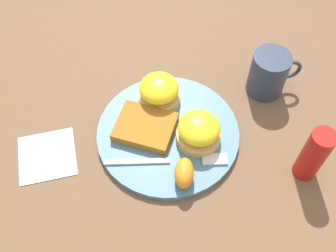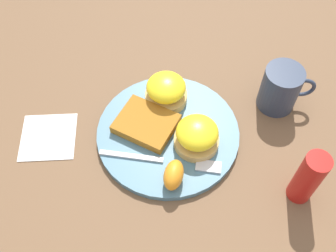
# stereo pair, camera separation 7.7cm
# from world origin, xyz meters

# --- Properties ---
(ground_plane) EXTENTS (1.10, 1.10, 0.00)m
(ground_plane) POSITION_xyz_m (0.00, 0.00, 0.00)
(ground_plane) COLOR brown
(plate) EXTENTS (0.29, 0.29, 0.01)m
(plate) POSITION_xyz_m (0.00, 0.00, 0.01)
(plate) COLOR slate
(plate) RESTS_ON ground_plane
(sandwich_benedict_left) EXTENTS (0.09, 0.09, 0.06)m
(sandwich_benedict_left) POSITION_xyz_m (0.06, -0.03, 0.04)
(sandwich_benedict_left) COLOR tan
(sandwich_benedict_left) RESTS_ON plate
(sandwich_benedict_right) EXTENTS (0.09, 0.09, 0.06)m
(sandwich_benedict_right) POSITION_xyz_m (-0.01, 0.08, 0.04)
(sandwich_benedict_right) COLOR tan
(sandwich_benedict_right) RESTS_ON plate
(hashbrown_patty) EXTENTS (0.14, 0.13, 0.02)m
(hashbrown_patty) POSITION_xyz_m (-0.04, 0.01, 0.02)
(hashbrown_patty) COLOR #9E621C
(hashbrown_patty) RESTS_ON plate
(orange_wedge) EXTENTS (0.05, 0.07, 0.04)m
(orange_wedge) POSITION_xyz_m (0.01, -0.11, 0.04)
(orange_wedge) COLOR orange
(orange_wedge) RESTS_ON plate
(fork) EXTENTS (0.24, 0.04, 0.00)m
(fork) POSITION_xyz_m (0.00, -0.07, 0.02)
(fork) COLOR silver
(fork) RESTS_ON plate
(cup) EXTENTS (0.11, 0.08, 0.10)m
(cup) POSITION_xyz_m (0.23, 0.09, 0.05)
(cup) COLOR #2D384C
(cup) RESTS_ON ground_plane
(napkin) EXTENTS (0.12, 0.12, 0.00)m
(napkin) POSITION_xyz_m (-0.24, -0.01, 0.00)
(napkin) COLOR white
(napkin) RESTS_ON ground_plane
(condiment_bottle) EXTENTS (0.04, 0.04, 0.13)m
(condiment_bottle) POSITION_xyz_m (0.25, -0.12, 0.06)
(condiment_bottle) COLOR #B21914
(condiment_bottle) RESTS_ON ground_plane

